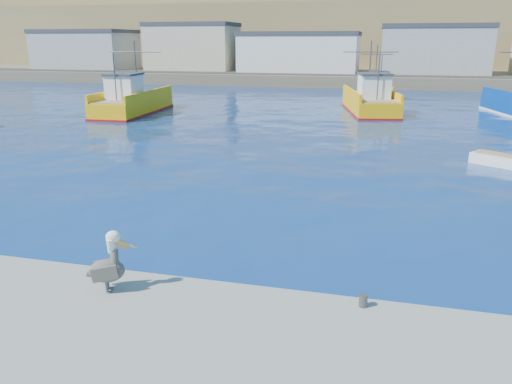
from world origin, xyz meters
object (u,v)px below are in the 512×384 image
trawler_yellow_b (370,101)px  boat_orange (376,90)px  skiff_mid (505,162)px  pelican (108,266)px  trawler_yellow_a (132,102)px

trawler_yellow_b → boat_orange: bearing=88.4°
skiff_mid → pelican: (-12.72, -18.32, 0.93)m
skiff_mid → pelican: 22.32m
trawler_yellow_b → pelican: bearing=-97.7°
trawler_yellow_a → skiff_mid: 31.67m
trawler_yellow_a → trawler_yellow_b: trawler_yellow_a is taller
boat_orange → skiff_mid: boat_orange is taller
boat_orange → trawler_yellow_a: bearing=-140.7°
trawler_yellow_a → trawler_yellow_b: (21.05, 5.97, -0.01)m
trawler_yellow_a → trawler_yellow_b: 21.88m
pelican → skiff_mid: bearing=55.2°
boat_orange → pelican: size_ratio=4.66×
trawler_yellow_b → pelican: trawler_yellow_b is taller
trawler_yellow_b → skiff_mid: (7.60, -19.45, -0.77)m
trawler_yellow_b → pelican: (-5.11, -37.77, 0.16)m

